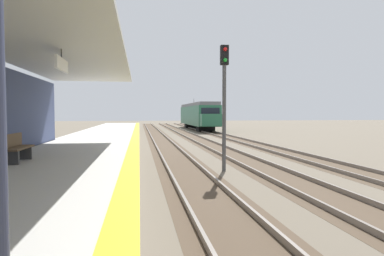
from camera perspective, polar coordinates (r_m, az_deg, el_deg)
The scene contains 7 objects.
station_platform at distance 12.80m, azimuth -20.29°, elevation -6.44°, with size 5.00×80.00×0.91m.
track_pair_nearest_platform at distance 16.68m, azimuth -2.40°, elevation -5.61°, with size 2.34×120.00×0.16m.
track_pair_middle at distance 17.40m, azimuth 8.85°, elevation -5.30°, with size 2.34×120.00×0.16m.
track_pair_far_side at distance 18.71m, azimuth 18.84°, elevation -4.85°, with size 2.34×120.00×0.16m.
approaching_train at distance 49.61m, azimuth 1.08°, elevation 2.27°, with size 2.93×19.60×4.76m.
rail_signal_post at distance 13.87m, azimuth 5.56°, elevation 5.75°, with size 0.32×0.34×5.20m.
platform_bench at distance 11.67m, azimuth -27.80°, elevation -2.86°, with size 0.45×1.60×0.88m.
Camera 1 is at (-0.00, 3.60, 2.42)m, focal length 31.17 mm.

